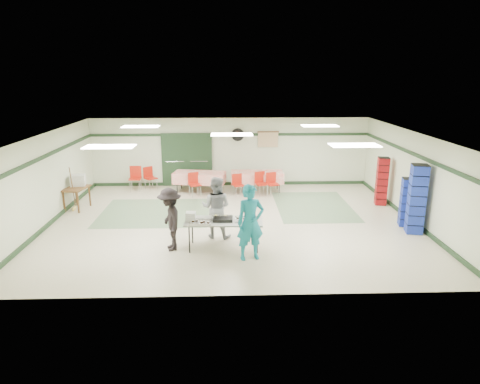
{
  "coord_description": "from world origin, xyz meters",
  "views": [
    {
      "loc": [
        -0.18,
        -12.37,
        4.41
      ],
      "look_at": [
        0.23,
        -0.3,
        1.03
      ],
      "focal_mm": 32.0,
      "sensor_mm": 36.0,
      "label": 1
    }
  ],
  "objects_px": {
    "serving_table": "(224,222)",
    "printer_table": "(76,190)",
    "volunteer_grey": "(216,207)",
    "broom": "(73,188)",
    "chair_a": "(261,181)",
    "chair_b": "(238,183)",
    "office_printer": "(78,180)",
    "chair_loose_b": "(135,176)",
    "dining_table_a": "(257,177)",
    "crate_stack_blue_a": "(407,202)",
    "crate_stack_red": "(382,181)",
    "chair_c": "(272,181)",
    "chair_loose_a": "(149,176)",
    "volunteer_dark": "(170,219)",
    "volunteer_teal": "(250,222)",
    "chair_d": "(194,182)",
    "crate_stack_blue_b": "(417,199)",
    "dining_table_b": "(199,177)"
  },
  "relations": [
    {
      "from": "volunteer_dark",
      "to": "crate_stack_red",
      "type": "distance_m",
      "value": 7.69
    },
    {
      "from": "volunteer_dark",
      "to": "chair_b",
      "type": "bearing_deg",
      "value": 143.29
    },
    {
      "from": "crate_stack_blue_b",
      "to": "printer_table",
      "type": "xyz_separation_m",
      "value": [
        -10.3,
        2.55,
        -0.34
      ]
    },
    {
      "from": "volunteer_teal",
      "to": "chair_d",
      "type": "bearing_deg",
      "value": 92.85
    },
    {
      "from": "volunteer_dark",
      "to": "crate_stack_blue_a",
      "type": "height_order",
      "value": "volunteer_dark"
    },
    {
      "from": "chair_c",
      "to": "crate_stack_red",
      "type": "bearing_deg",
      "value": -37.91
    },
    {
      "from": "chair_loose_b",
      "to": "volunteer_grey",
      "type": "bearing_deg",
      "value": -58.7
    },
    {
      "from": "volunteer_grey",
      "to": "broom",
      "type": "distance_m",
      "value": 5.43
    },
    {
      "from": "crate_stack_blue_a",
      "to": "chair_loose_b",
      "type": "bearing_deg",
      "value": 154.12
    },
    {
      "from": "chair_loose_b",
      "to": "office_printer",
      "type": "relative_size",
      "value": 2.05
    },
    {
      "from": "office_printer",
      "to": "printer_table",
      "type": "bearing_deg",
      "value": -99.71
    },
    {
      "from": "dining_table_a",
      "to": "chair_loose_a",
      "type": "bearing_deg",
      "value": 173.9
    },
    {
      "from": "volunteer_grey",
      "to": "chair_a",
      "type": "distance_m",
      "value": 4.43
    },
    {
      "from": "volunteer_dark",
      "to": "printer_table",
      "type": "distance_m",
      "value": 4.98
    },
    {
      "from": "serving_table",
      "to": "printer_table",
      "type": "distance_m",
      "value": 6.01
    },
    {
      "from": "serving_table",
      "to": "dining_table_b",
      "type": "xyz_separation_m",
      "value": [
        -0.94,
        5.5,
        -0.15
      ]
    },
    {
      "from": "crate_stack_red",
      "to": "office_printer",
      "type": "xyz_separation_m",
      "value": [
        -10.3,
        0.1,
        0.1
      ]
    },
    {
      "from": "volunteer_grey",
      "to": "crate_stack_blue_a",
      "type": "distance_m",
      "value": 5.66
    },
    {
      "from": "chair_c",
      "to": "dining_table_a",
      "type": "bearing_deg",
      "value": 113.88
    },
    {
      "from": "chair_d",
      "to": "broom",
      "type": "xyz_separation_m",
      "value": [
        -3.88,
        -1.54,
        0.22
      ]
    },
    {
      "from": "chair_b",
      "to": "serving_table",
      "type": "bearing_deg",
      "value": -113.93
    },
    {
      "from": "printer_table",
      "to": "serving_table",
      "type": "bearing_deg",
      "value": -24.84
    },
    {
      "from": "volunteer_dark",
      "to": "dining_table_b",
      "type": "height_order",
      "value": "volunteer_dark"
    },
    {
      "from": "chair_c",
      "to": "crate_stack_blue_a",
      "type": "distance_m",
      "value": 4.98
    },
    {
      "from": "chair_b",
      "to": "printer_table",
      "type": "relative_size",
      "value": 0.78
    },
    {
      "from": "chair_loose_a",
      "to": "chair_loose_b",
      "type": "distance_m",
      "value": 0.54
    },
    {
      "from": "chair_c",
      "to": "broom",
      "type": "bearing_deg",
      "value": 174.53
    },
    {
      "from": "dining_table_b",
      "to": "crate_stack_blue_b",
      "type": "xyz_separation_m",
      "value": [
        6.34,
        -4.57,
        0.42
      ]
    },
    {
      "from": "chair_loose_a",
      "to": "chair_loose_b",
      "type": "xyz_separation_m",
      "value": [
        -0.51,
        -0.17,
        0.04
      ]
    },
    {
      "from": "chair_b",
      "to": "chair_loose_a",
      "type": "bearing_deg",
      "value": 144.96
    },
    {
      "from": "serving_table",
      "to": "printer_table",
      "type": "height_order",
      "value": "serving_table"
    },
    {
      "from": "chair_c",
      "to": "crate_stack_blue_a",
      "type": "height_order",
      "value": "crate_stack_blue_a"
    },
    {
      "from": "chair_loose_a",
      "to": "printer_table",
      "type": "relative_size",
      "value": 0.84
    },
    {
      "from": "crate_stack_blue_a",
      "to": "broom",
      "type": "relative_size",
      "value": 1.0
    },
    {
      "from": "dining_table_a",
      "to": "printer_table",
      "type": "height_order",
      "value": "dining_table_a"
    },
    {
      "from": "dining_table_a",
      "to": "volunteer_grey",
      "type": "bearing_deg",
      "value": -107.12
    },
    {
      "from": "crate_stack_blue_a",
      "to": "serving_table",
      "type": "bearing_deg",
      "value": -164.3
    },
    {
      "from": "dining_table_a",
      "to": "broom",
      "type": "distance_m",
      "value": 6.59
    },
    {
      "from": "volunteer_grey",
      "to": "office_printer",
      "type": "xyz_separation_m",
      "value": [
        -4.69,
        2.95,
        0.07
      ]
    },
    {
      "from": "crate_stack_blue_a",
      "to": "printer_table",
      "type": "height_order",
      "value": "crate_stack_blue_a"
    },
    {
      "from": "volunteer_teal",
      "to": "chair_d",
      "type": "height_order",
      "value": "volunteer_teal"
    },
    {
      "from": "crate_stack_blue_b",
      "to": "printer_table",
      "type": "height_order",
      "value": "crate_stack_blue_b"
    },
    {
      "from": "chair_loose_b",
      "to": "office_printer",
      "type": "xyz_separation_m",
      "value": [
        -1.48,
        -2.05,
        0.35
      ]
    },
    {
      "from": "chair_a",
      "to": "broom",
      "type": "relative_size",
      "value": 0.61
    },
    {
      "from": "broom",
      "to": "dining_table_b",
      "type": "bearing_deg",
      "value": 23.53
    },
    {
      "from": "volunteer_grey",
      "to": "crate_stack_red",
      "type": "height_order",
      "value": "volunteer_grey"
    },
    {
      "from": "volunteer_grey",
      "to": "chair_b",
      "type": "height_order",
      "value": "volunteer_grey"
    },
    {
      "from": "printer_table",
      "to": "dining_table_b",
      "type": "bearing_deg",
      "value": 37.63
    },
    {
      "from": "chair_loose_a",
      "to": "chair_loose_b",
      "type": "bearing_deg",
      "value": 156.9
    },
    {
      "from": "chair_a",
      "to": "crate_stack_red",
      "type": "xyz_separation_m",
      "value": [
        4.05,
        -1.29,
        0.29
      ]
    }
  ]
}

